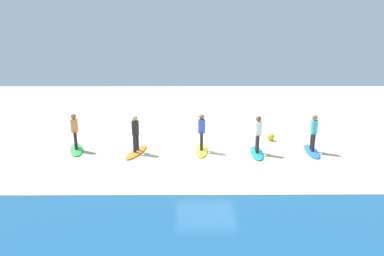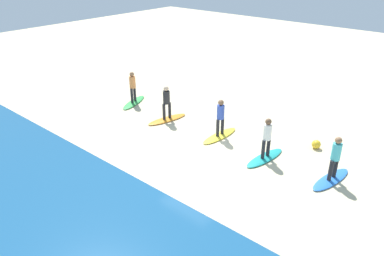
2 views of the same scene
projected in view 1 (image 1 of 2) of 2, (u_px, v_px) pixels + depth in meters
The scene contains 12 objects.
ground_plane at pixel (206, 163), 12.59m from camera, with size 60.00×60.00×0.00m, color beige.
surfboard_blue at pixel (312, 151), 14.02m from camera, with size 2.10×0.56×0.09m, color blue.
surfer_blue at pixel (314, 130), 13.78m from camera, with size 0.32×0.46×1.64m.
surfboard_teal at pixel (257, 153), 13.80m from camera, with size 2.10×0.56×0.09m, color teal.
surfer_teal at pixel (258, 131), 13.56m from camera, with size 0.32×0.46×1.64m.
surfboard_yellow at pixel (201, 150), 14.15m from camera, with size 2.10×0.56×0.09m, color yellow.
surfer_yellow at pixel (202, 129), 13.92m from camera, with size 0.32×0.46×1.64m.
surfboard_orange at pixel (136, 152), 13.90m from camera, with size 2.10×0.56×0.09m, color orange.
surfer_orange at pixel (135, 131), 13.66m from camera, with size 0.32×0.45×1.64m.
surfboard_green at pixel (76, 149), 14.28m from camera, with size 2.10×0.56×0.09m, color green.
surfer_green at pixel (75, 129), 14.04m from camera, with size 0.32×0.44×1.64m.
beach_ball at pixel (271, 137), 15.82m from camera, with size 0.37×0.37×0.37m, color yellow.
Camera 1 is at (0.66, 11.88, 4.41)m, focal length 28.69 mm.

